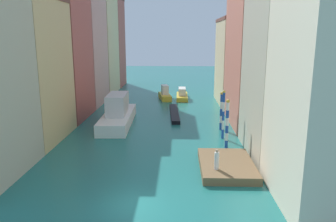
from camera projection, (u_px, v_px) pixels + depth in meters
ground_plane at (158, 115)px, 44.81m from camera, size 154.00×154.00×0.00m
building_left_1 at (24, 68)px, 32.82m from camera, size 7.08×9.67×14.61m
building_left_2 at (57, 55)px, 41.85m from camera, size 7.08×8.92×16.29m
building_left_3 at (79, 47)px, 50.87m from camera, size 7.08×9.72×17.61m
building_left_4 at (95, 33)px, 60.38m from camera, size 7.08×10.37×22.19m
building_left_5 at (106, 42)px, 69.92m from camera, size 7.08×8.25×18.50m
building_right_1 at (294, 42)px, 28.10m from camera, size 7.08×9.58×19.95m
building_right_2 at (262, 45)px, 38.99m from camera, size 7.08×12.16×18.90m
building_right_3 at (241, 61)px, 51.71m from camera, size 7.08×12.17×13.21m
waterfront_dock at (226, 165)px, 26.59m from camera, size 4.23×6.47×0.62m
person_on_dock at (217, 160)px, 24.88m from camera, size 0.36×0.36×1.59m
mooring_pole_0 at (227, 123)px, 31.22m from camera, size 0.33×0.33×4.71m
mooring_pole_1 at (223, 114)px, 34.11m from camera, size 0.28×0.28×5.08m
mooring_pole_2 at (221, 110)px, 37.44m from camera, size 0.35×0.35×4.39m
vaporetto_white at (118, 114)px, 39.96m from camera, size 3.60×11.71×3.71m
gondola_black at (174, 113)px, 44.96m from camera, size 1.58×10.38×0.47m
motorboat_0 at (165, 94)px, 56.25m from camera, size 2.55×5.64×2.39m
motorboat_1 at (182, 95)px, 56.55m from camera, size 1.85×6.49×1.88m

